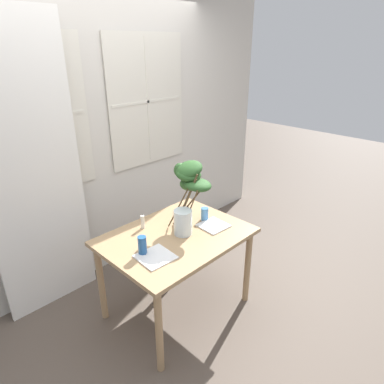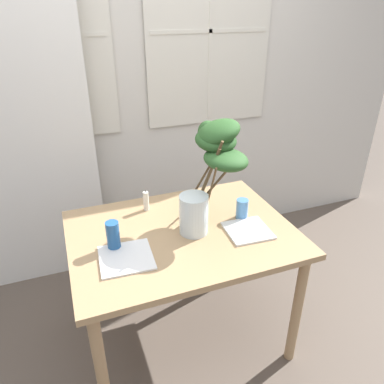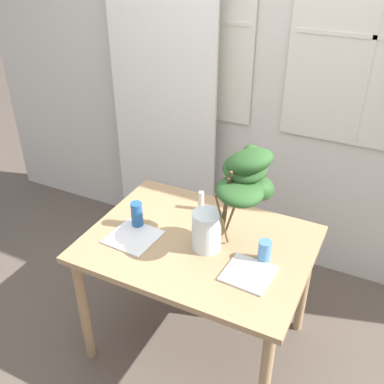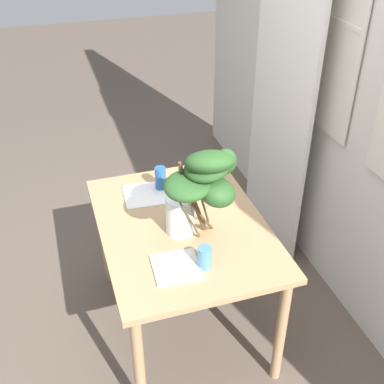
# 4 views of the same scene
# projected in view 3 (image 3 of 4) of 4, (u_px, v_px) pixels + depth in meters

# --- Properties ---
(ground) EXTENTS (14.00, 14.00, 0.00)m
(ground) POSITION_uv_depth(u_px,v_px,m) (198.00, 340.00, 2.67)
(ground) COLOR brown
(back_wall_with_windows) EXTENTS (4.50, 0.14, 2.72)m
(back_wall_with_windows) POSITION_uv_depth(u_px,v_px,m) (273.00, 65.00, 2.74)
(back_wall_with_windows) COLOR beige
(back_wall_with_windows) RESTS_ON ground
(curtain_sheer_side) EXTENTS (0.77, 0.03, 2.38)m
(curtain_sheer_side) POSITION_uv_depth(u_px,v_px,m) (162.00, 86.00, 2.96)
(curtain_sheer_side) COLOR white
(curtain_sheer_side) RESTS_ON ground
(dining_table) EXTENTS (1.12, 0.84, 0.74)m
(dining_table) POSITION_uv_depth(u_px,v_px,m) (198.00, 255.00, 2.33)
(dining_table) COLOR tan
(dining_table) RESTS_ON ground
(vase_with_branches) EXTENTS (0.39, 0.37, 0.57)m
(vase_with_branches) POSITION_uv_depth(u_px,v_px,m) (237.00, 190.00, 2.06)
(vase_with_branches) COLOR silver
(vase_with_branches) RESTS_ON dining_table
(drinking_glass_blue_left) EXTENTS (0.06, 0.06, 0.14)m
(drinking_glass_blue_left) POSITION_uv_depth(u_px,v_px,m) (137.00, 215.00, 2.35)
(drinking_glass_blue_left) COLOR #235693
(drinking_glass_blue_left) RESTS_ON dining_table
(drinking_glass_blue_right) EXTENTS (0.06, 0.06, 0.11)m
(drinking_glass_blue_right) POSITION_uv_depth(u_px,v_px,m) (265.00, 251.00, 2.12)
(drinking_glass_blue_right) COLOR #4C84BC
(drinking_glass_blue_right) RESTS_ON dining_table
(plate_square_left) EXTENTS (0.25, 0.25, 0.01)m
(plate_square_left) POSITION_uv_depth(u_px,v_px,m) (133.00, 237.00, 2.30)
(plate_square_left) COLOR white
(plate_square_left) RESTS_ON dining_table
(plate_square_right) EXTENTS (0.23, 0.23, 0.01)m
(plate_square_right) POSITION_uv_depth(u_px,v_px,m) (248.00, 274.00, 2.06)
(plate_square_right) COLOR white
(plate_square_right) RESTS_ON dining_table
(pillar_candle) EXTENTS (0.03, 0.03, 0.12)m
(pillar_candle) POSITION_uv_depth(u_px,v_px,m) (201.00, 201.00, 2.50)
(pillar_candle) COLOR silver
(pillar_candle) RESTS_ON dining_table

